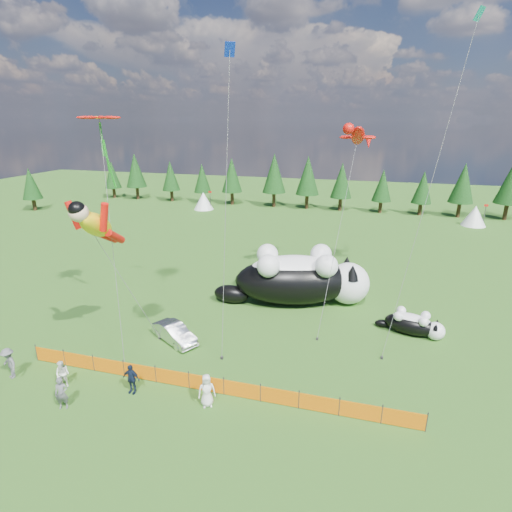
{
  "coord_description": "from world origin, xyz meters",
  "views": [
    {
      "loc": [
        7.35,
        -19.6,
        13.85
      ],
      "look_at": [
        0.83,
        4.0,
        5.49
      ],
      "focal_mm": 28.0,
      "sensor_mm": 36.0,
      "label": 1
    }
  ],
  "objects": [
    {
      "name": "gecko_kite",
      "position": [
        6.36,
        13.89,
        12.66
      ],
      "size": [
        3.07,
        12.93,
        16.05
      ],
      "color": "red",
      "rests_on": "ground"
    },
    {
      "name": "safety_fence",
      "position": [
        0.0,
        -3.0,
        0.5
      ],
      "size": [
        22.06,
        0.06,
        1.1
      ],
      "color": "#262626",
      "rests_on": "ground"
    },
    {
      "name": "tree_line",
      "position": [
        0.0,
        45.0,
        4.0
      ],
      "size": [
        90.0,
        4.0,
        8.0
      ],
      "primitive_type": null,
      "color": "black",
      "rests_on": "ground"
    },
    {
      "name": "spectator_c",
      "position": [
        -3.8,
        -4.11,
        0.85
      ],
      "size": [
        1.01,
        0.54,
        1.69
      ],
      "primitive_type": "imported",
      "rotation": [
        0.0,
        0.0,
        -0.03
      ],
      "color": "#121C33",
      "rests_on": "ground"
    },
    {
      "name": "cat_large",
      "position": [
        2.98,
        9.36,
        2.12
      ],
      "size": [
        12.13,
        6.61,
        4.46
      ],
      "rotation": [
        0.0,
        0.0,
        0.27
      ],
      "color": "black",
      "rests_on": "ground"
    },
    {
      "name": "cat_small",
      "position": [
        11.23,
        6.44,
        0.78
      ],
      "size": [
        4.49,
        2.36,
        1.64
      ],
      "rotation": [
        0.0,
        0.0,
        -0.24
      ],
      "color": "black",
      "rests_on": "ground"
    },
    {
      "name": "superhero_kite",
      "position": [
        -7.0,
        -1.17,
        8.31
      ],
      "size": [
        4.64,
        4.92,
        10.37
      ],
      "color": "yellow",
      "rests_on": "ground"
    },
    {
      "name": "spectator_e",
      "position": [
        0.46,
        -4.01,
        0.9
      ],
      "size": [
        1.05,
        0.91,
        1.8
      ],
      "primitive_type": "imported",
      "rotation": [
        0.0,
        0.0,
        0.47
      ],
      "color": "white",
      "rests_on": "ground"
    },
    {
      "name": "flower_kite",
      "position": [
        -8.7,
        2.6,
        13.82
      ],
      "size": [
        5.01,
        6.72,
        15.17
      ],
      "color": "red",
      "rests_on": "ground"
    },
    {
      "name": "spectator_d",
      "position": [
        -11.12,
        -4.79,
        0.93
      ],
      "size": [
        1.34,
        1.0,
        1.85
      ],
      "primitive_type": "imported",
      "rotation": [
        0.0,
        0.0,
        -0.37
      ],
      "color": "#58585D",
      "rests_on": "ground"
    },
    {
      "name": "spectator_b",
      "position": [
        -7.68,
        -4.66,
        0.78
      ],
      "size": [
        0.83,
        0.57,
        1.56
      ],
      "primitive_type": "imported",
      "rotation": [
        0.0,
        0.0,
        0.17
      ],
      "color": "white",
      "rests_on": "ground"
    },
    {
      "name": "ground",
      "position": [
        0.0,
        0.0,
        0.0
      ],
      "size": [
        160.0,
        160.0,
        0.0
      ],
      "primitive_type": "plane",
      "color": "#113C0B",
      "rests_on": "ground"
    },
    {
      "name": "spectator_a",
      "position": [
        -6.49,
        -6.13,
        0.87
      ],
      "size": [
        0.75,
        0.64,
        1.75
      ],
      "primitive_type": "imported",
      "rotation": [
        0.0,
        0.0,
        0.42
      ],
      "color": "#58585D",
      "rests_on": "ground"
    },
    {
      "name": "diamond_kite_b",
      "position": [
        12.24,
        7.07,
        18.14
      ],
      "size": [
        3.72,
        5.14,
        20.29
      ],
      "color": "#0D9C85",
      "rests_on": "ground"
    },
    {
      "name": "car",
      "position": [
        -3.97,
        1.26,
        0.6
      ],
      "size": [
        3.8,
        2.94,
        1.2
      ],
      "primitive_type": "imported",
      "rotation": [
        0.0,
        0.0,
        1.04
      ],
      "color": "silver",
      "rests_on": "ground"
    },
    {
      "name": "diamond_kite_a",
      "position": [
        -0.76,
        4.06,
        16.88
      ],
      "size": [
        1.12,
        4.55,
        18.54
      ],
      "color": "#0B29B1",
      "rests_on": "ground"
    },
    {
      "name": "festival_tents",
      "position": [
        11.0,
        40.0,
        1.4
      ],
      "size": [
        50.0,
        3.2,
        2.8
      ],
      "primitive_type": null,
      "color": "white",
      "rests_on": "ground"
    }
  ]
}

